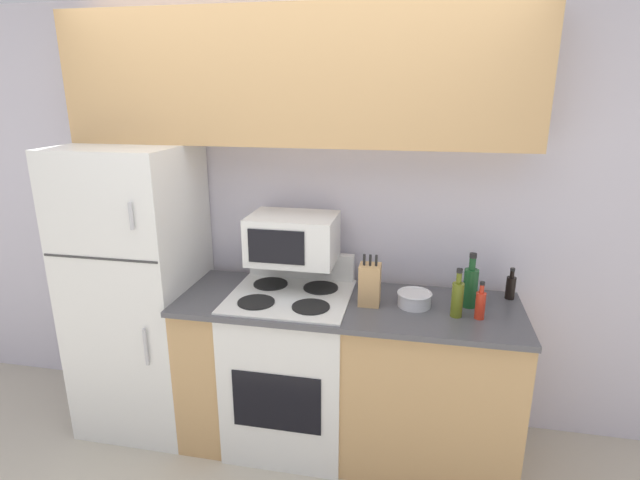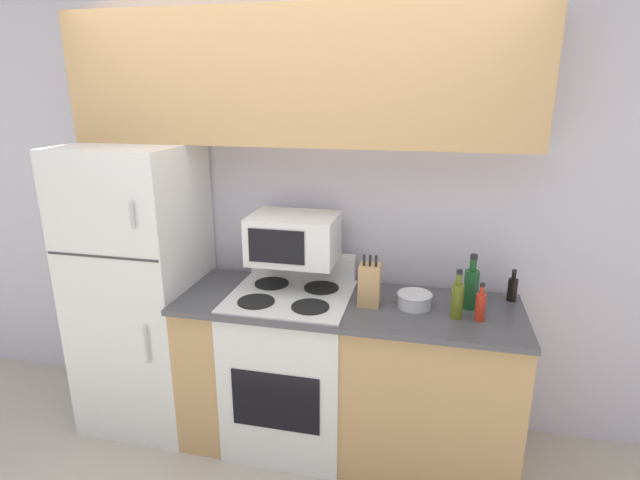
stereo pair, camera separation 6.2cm
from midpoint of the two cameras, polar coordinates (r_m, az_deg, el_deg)
The scene contains 13 objects.
ground_plane at distance 3.10m, azimuth -4.48°, elevation -24.60°, with size 12.00×12.00×0.00m, color beige.
wall_back at distance 3.09m, azimuth -1.20°, elevation 2.38°, with size 8.00×0.05×2.55m.
lower_cabinets at distance 2.99m, azimuth 3.65°, elevation -15.10°, with size 1.88×0.65×0.93m.
refrigerator at distance 3.25m, azimuth -19.12°, elevation -5.25°, with size 0.69×0.69×1.75m.
upper_cabinets at distance 2.82m, azimuth -2.25°, elevation 18.00°, with size 2.57×0.31×0.71m.
stove at distance 3.03m, azimuth -2.68°, elevation -14.18°, with size 0.67×0.64×1.10m.
microwave at distance 2.83m, azimuth -2.38°, elevation 0.23°, with size 0.49×0.36×0.27m.
knife_block at distance 2.70m, azimuth 6.35°, elevation -5.12°, with size 0.11×0.11×0.29m.
bowl at distance 2.73m, azimuth 11.39°, elevation -6.70°, with size 0.19×0.19×0.08m.
bottle_wine_green at distance 2.77m, azimuth 17.51°, elevation -5.18°, with size 0.08×0.08×0.30m.
bottle_soy_sauce at distance 2.96m, azimuth 21.71°, elevation -5.17°, with size 0.05×0.05×0.18m.
bottle_olive_oil at distance 2.64m, azimuth 16.07°, elevation -6.52°, with size 0.06×0.06×0.26m.
bottle_hot_sauce at distance 2.66m, azimuth 18.51°, elevation -7.15°, with size 0.05×0.05×0.20m.
Camera 2 is at (0.76, -2.20, 2.05)m, focal length 28.00 mm.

